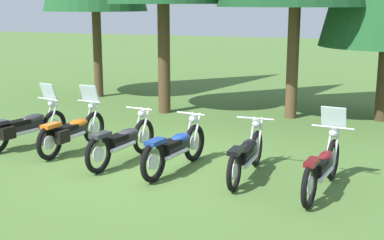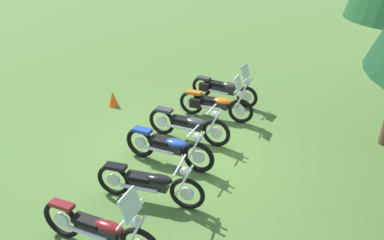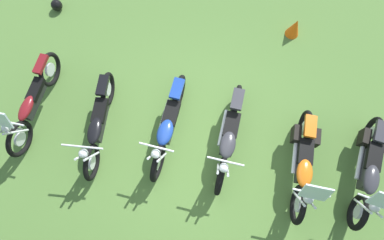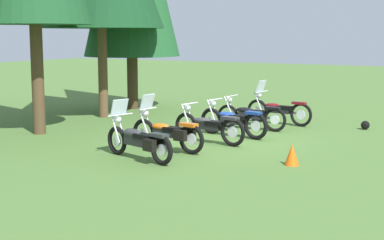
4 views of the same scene
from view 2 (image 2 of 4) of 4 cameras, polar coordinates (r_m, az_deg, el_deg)
ground_plane at (r=9.05m, az=-1.00°, el=-5.09°), size 80.00×80.00×0.00m
motorcycle_0 at (r=11.63m, az=4.87°, el=4.97°), size 0.97×2.25×1.35m
motorcycle_1 at (r=10.52m, az=3.54°, el=2.59°), size 0.71×2.24×1.38m
motorcycle_2 at (r=9.36m, az=-0.56°, el=-0.69°), size 0.65×2.28×1.03m
motorcycle_3 at (r=8.40m, az=-3.67°, el=-4.22°), size 0.65×2.27×1.03m
motorcycle_4 at (r=7.32m, az=-6.63°, el=-9.80°), size 0.74×2.28×1.01m
motorcycle_5 at (r=6.46m, az=-14.18°, el=-16.23°), size 0.75×2.33×1.38m
traffic_cone at (r=11.65m, az=-12.27°, el=3.28°), size 0.32×0.32×0.48m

